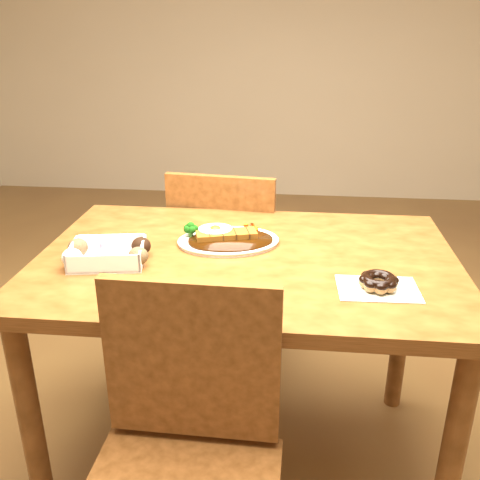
# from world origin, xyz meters

# --- Properties ---
(ground) EXTENTS (6.00, 6.00, 0.00)m
(ground) POSITION_xyz_m (0.00, 0.00, 0.00)
(ground) COLOR brown
(ground) RESTS_ON ground
(table) EXTENTS (1.20, 0.80, 0.75)m
(table) POSITION_xyz_m (0.00, 0.00, 0.65)
(table) COLOR #502B10
(table) RESTS_ON ground
(chair_far) EXTENTS (0.46, 0.46, 0.87)m
(chair_far) POSITION_xyz_m (-0.12, 0.54, 0.48)
(chair_far) COLOR #502B10
(chair_far) RESTS_ON ground
(chair_near) EXTENTS (0.43, 0.43, 0.87)m
(chair_near) POSITION_xyz_m (-0.09, -0.53, 0.48)
(chair_near) COLOR #502B10
(chair_near) RESTS_ON ground
(katsu_curry_plate) EXTENTS (0.34, 0.27, 0.06)m
(katsu_curry_plate) POSITION_xyz_m (-0.07, 0.09, 0.77)
(katsu_curry_plate) COLOR white
(katsu_curry_plate) RESTS_ON table
(donut_box) EXTENTS (0.24, 0.19, 0.06)m
(donut_box) POSITION_xyz_m (-0.38, -0.08, 0.78)
(donut_box) COLOR white
(donut_box) RESTS_ON table
(pon_de_ring) EXTENTS (0.21, 0.15, 0.04)m
(pon_de_ring) POSITION_xyz_m (0.35, -0.17, 0.77)
(pon_de_ring) COLOR silver
(pon_de_ring) RESTS_ON table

